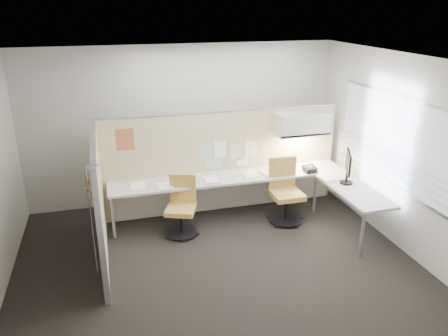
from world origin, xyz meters
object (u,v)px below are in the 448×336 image
object	(u,v)px
monitor	(348,166)
phone	(310,169)
desk	(252,185)
chair_right	(285,193)
chair_left	(182,208)

from	to	relation	value
monitor	phone	size ratio (longest dim) A/B	2.32
desk	monitor	world-z (taller)	monitor
desk	monitor	xyz separation A→B (m)	(1.37, -0.64, 0.43)
chair_right	chair_left	bearing A→B (deg)	179.42
chair_left	chair_right	distance (m)	1.73
chair_right	phone	distance (m)	0.64
chair_left	chair_right	xyz separation A→B (m)	(1.73, -0.02, 0.06)
chair_right	phone	xyz separation A→B (m)	(0.53, 0.21, 0.29)
phone	monitor	bearing A→B (deg)	-66.07
phone	desk	bearing A→B (deg)	173.66
chair_left	phone	size ratio (longest dim) A/B	4.17
chair_left	phone	distance (m)	2.29
monitor	chair_right	bearing A→B (deg)	89.65
chair_left	monitor	xyz separation A→B (m)	(2.60, -0.43, 0.59)
monitor	phone	xyz separation A→B (m)	(-0.34, 0.62, -0.25)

